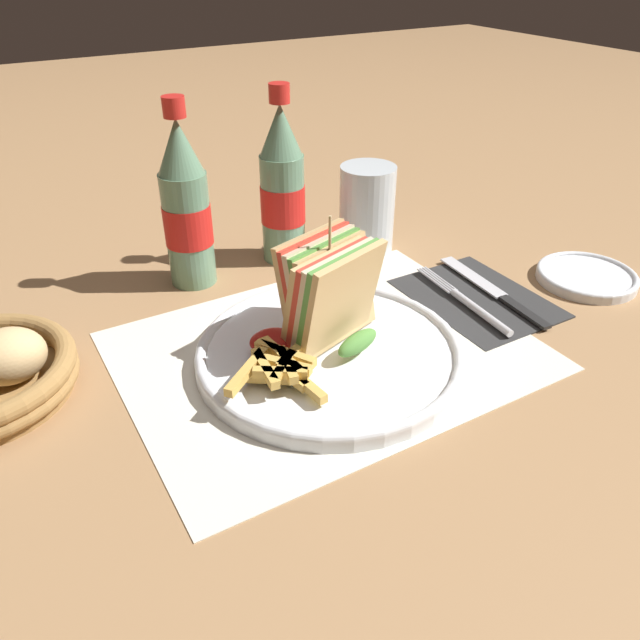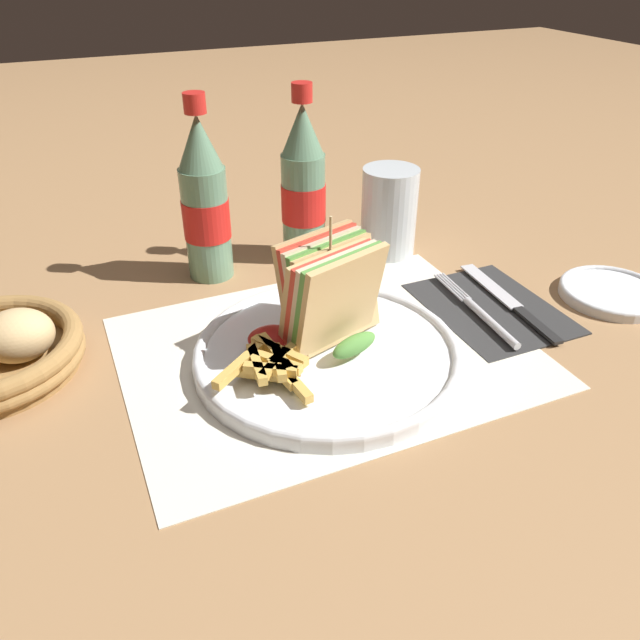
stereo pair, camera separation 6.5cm
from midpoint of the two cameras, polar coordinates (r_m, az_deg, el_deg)
The scene contains 13 objects.
ground_plane at distance 0.66m, azimuth 2.33°, elevation -3.62°, with size 4.00×4.00×0.00m, color #9E754C.
placemat at distance 0.67m, azimuth 3.42°, elevation -2.94°, with size 0.43×0.33×0.00m.
plate_main at distance 0.65m, azimuth 3.56°, elevation -3.16°, with size 0.28×0.28×0.02m.
club_sandwich at distance 0.64m, azimuth 3.92°, elevation 2.26°, with size 0.12×0.12×0.14m.
fries_pile at distance 0.60m, azimuth -1.32°, elevation -4.14°, with size 0.11×0.10×0.02m.
ketchup_blob at distance 0.64m, azimuth -1.67°, elevation -1.69°, with size 0.05×0.04×0.02m.
napkin at distance 0.78m, azimuth 17.67°, elevation 1.02°, with size 0.14×0.18×0.00m.
fork at distance 0.75m, azimuth 17.03°, elevation 0.43°, with size 0.03×0.18×0.01m.
knife at distance 0.79m, azimuth 19.19°, elevation 1.54°, with size 0.03×0.19×0.00m.
coke_bottle_near at distance 0.79m, azimuth -8.15°, elevation 10.48°, with size 0.06×0.06×0.23m.
coke_bottle_far at distance 0.83m, azimuth 0.74°, elevation 11.96°, with size 0.06×0.06×0.23m.
glass_near at distance 0.87m, azimuth 8.50°, elevation 9.70°, with size 0.08×0.08×0.12m.
side_saucer at distance 0.86m, azimuth 27.15°, elevation 2.23°, with size 0.13×0.13×0.01m.
Camera 2 is at (-0.21, -0.50, 0.39)m, focal length 35.00 mm.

